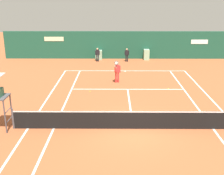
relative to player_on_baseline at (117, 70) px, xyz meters
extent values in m
plane|color=#A8512D|center=(0.74, -8.07, -0.96)|extent=(80.00, 80.00, 0.00)
cube|color=white|center=(0.74, 3.63, -0.96)|extent=(10.60, 0.10, 0.01)
cube|color=white|center=(-4.56, -8.07, -0.96)|extent=(0.10, 23.40, 0.01)
cube|color=white|center=(-3.26, -8.07, -0.96)|extent=(0.10, 23.40, 0.01)
cube|color=white|center=(4.74, -8.07, -0.96)|extent=(0.10, 23.40, 0.01)
cube|color=white|center=(0.74, -1.67, -0.96)|extent=(8.00, 0.10, 0.01)
cube|color=white|center=(0.74, -4.87, -0.96)|extent=(0.10, 6.40, 0.01)
cube|color=white|center=(0.74, 3.48, -0.96)|extent=(0.10, 0.24, 0.01)
cylinder|color=#4C4C51|center=(-5.26, -8.07, -0.43)|extent=(0.10, 0.10, 1.07)
cube|color=black|center=(0.74, -8.07, -0.49)|extent=(12.00, 0.03, 0.95)
cube|color=white|center=(0.74, -8.07, -0.04)|extent=(12.00, 0.04, 0.06)
cube|color=#194C38|center=(0.74, 8.93, 0.47)|extent=(25.00, 0.24, 2.87)
cube|color=white|center=(8.66, 8.79, 0.84)|extent=(1.74, 0.02, 0.44)
cube|color=beige|center=(-6.50, 8.79, 1.12)|extent=(2.01, 0.02, 0.44)
cube|color=#8CB793|center=(-1.82, 8.38, -0.48)|extent=(0.68, 0.70, 0.97)
cube|color=#8CB793|center=(3.14, 8.38, -0.43)|extent=(0.56, 0.70, 1.07)
cylinder|color=#47474C|center=(-5.44, -7.69, -0.13)|extent=(0.07, 0.07, 1.67)
cylinder|color=#47474C|center=(-5.44, -8.59, -0.13)|extent=(0.07, 0.07, 1.67)
cylinder|color=#47474C|center=(-5.44, -8.14, -0.46)|extent=(0.04, 0.81, 0.04)
cylinder|color=#47474C|center=(-5.44, -8.14, 0.04)|extent=(0.04, 0.81, 0.04)
cylinder|color=red|center=(0.09, 0.05, -0.56)|extent=(0.13, 0.13, 0.80)
cylinder|color=red|center=(-0.09, 0.00, -0.56)|extent=(0.13, 0.13, 0.80)
cube|color=red|center=(0.00, 0.03, 0.12)|extent=(0.40, 0.29, 0.56)
sphere|color=tan|center=(0.00, 0.03, 0.51)|extent=(0.22, 0.22, 0.22)
cylinder|color=white|center=(0.00, 0.03, 0.59)|extent=(0.21, 0.21, 0.06)
cylinder|color=red|center=(0.21, 0.09, 0.08)|extent=(0.08, 0.08, 0.54)
cylinder|color=tan|center=(-0.14, -0.29, 0.35)|extent=(0.23, 0.54, 0.08)
cylinder|color=black|center=(-0.07, -0.55, 0.46)|extent=(0.03, 0.03, 0.22)
torus|color=black|center=(-0.07, -0.55, 0.71)|extent=(0.30, 0.11, 0.30)
cylinder|color=silver|center=(-0.07, -0.55, 0.71)|extent=(0.25, 0.08, 0.26)
cylinder|color=black|center=(1.13, 7.41, -0.62)|extent=(0.11, 0.11, 0.68)
cylinder|color=black|center=(0.98, 7.43, -0.62)|extent=(0.11, 0.11, 0.68)
cube|color=black|center=(1.05, 7.42, -0.05)|extent=(0.32, 0.20, 0.48)
sphere|color=tan|center=(1.05, 7.42, 0.29)|extent=(0.19, 0.19, 0.19)
cylinder|color=black|center=(1.24, 7.40, -0.08)|extent=(0.07, 0.07, 0.46)
cylinder|color=black|center=(0.86, 7.44, -0.08)|extent=(0.07, 0.07, 0.46)
cylinder|color=black|center=(-1.83, 7.42, -0.61)|extent=(0.11, 0.11, 0.70)
cylinder|color=black|center=(-1.99, 7.42, -0.61)|extent=(0.11, 0.11, 0.70)
cube|color=black|center=(-1.91, 7.42, -0.02)|extent=(0.32, 0.18, 0.49)
sphere|color=tan|center=(-1.91, 7.42, 0.32)|extent=(0.19, 0.19, 0.19)
cylinder|color=black|center=(-1.71, 7.42, -0.05)|extent=(0.07, 0.07, 0.47)
cylinder|color=black|center=(-2.10, 7.42, -0.05)|extent=(0.07, 0.07, 0.47)
sphere|color=#CCE033|center=(-1.91, -2.27, -0.93)|extent=(0.07, 0.07, 0.07)
sphere|color=#CCE033|center=(3.64, -1.62, -0.93)|extent=(0.07, 0.07, 0.07)
camera|label=1|loc=(-0.25, -21.15, 5.38)|focal=46.07mm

